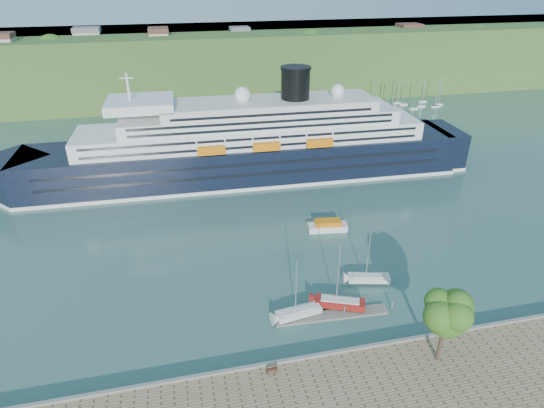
{
  "coord_description": "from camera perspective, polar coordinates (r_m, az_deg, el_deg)",
  "views": [
    {
      "loc": [
        -18.23,
        -40.75,
        45.97
      ],
      "look_at": [
        -2.27,
        30.0,
        7.7
      ],
      "focal_mm": 30.0,
      "sensor_mm": 36.0,
      "label": 1
    }
  ],
  "objects": [
    {
      "name": "cruise_ship",
      "position": [
        106.85,
        -3.62,
        9.79
      ],
      "size": [
        116.25,
        20.14,
        26.01
      ],
      "primitive_type": null,
      "rotation": [
        0.0,
        0.0,
        -0.03
      ],
      "color": "black",
      "rests_on": "ground"
    },
    {
      "name": "ground",
      "position": [
        64.08,
        8.34,
        -18.4
      ],
      "size": [
        400.0,
        400.0,
        0.0
      ],
      "primitive_type": "plane",
      "color": "#325953",
      "rests_on": "ground"
    },
    {
      "name": "promenade_tree",
      "position": [
        61.49,
        20.85,
        -13.97
      ],
      "size": [
        7.02,
        7.02,
        11.63
      ],
      "primitive_type": null,
      "color": "#305A17",
      "rests_on": "promenade"
    },
    {
      "name": "sailboat_white_far",
      "position": [
        74.05,
        12.34,
        -6.72
      ],
      "size": [
        7.68,
        3.71,
        9.56
      ],
      "primitive_type": null,
      "rotation": [
        0.0,
        0.0,
        -0.23
      ],
      "color": "silver",
      "rests_on": "ground"
    },
    {
      "name": "park_bench",
      "position": [
        60.03,
        -0.07,
        -20.02
      ],
      "size": [
        1.56,
        0.84,
        0.95
      ],
      "primitive_type": null,
      "rotation": [
        0.0,
        0.0,
        0.16
      ],
      "color": "#452213",
      "rests_on": "promenade"
    },
    {
      "name": "sailboat_white_near",
      "position": [
        65.9,
        3.45,
        -10.85
      ],
      "size": [
        7.74,
        3.21,
        9.69
      ],
      "primitive_type": null,
      "rotation": [
        0.0,
        0.0,
        0.15
      ],
      "color": "silver",
      "rests_on": "ground"
    },
    {
      "name": "far_hillside",
      "position": [
        189.71,
        -7.32,
        17.29
      ],
      "size": [
        400.0,
        50.0,
        24.0
      ],
      "primitive_type": "cube",
      "color": "#2C4F1F",
      "rests_on": "ground"
    },
    {
      "name": "quay_coping",
      "position": [
        63.13,
        8.48,
        -17.81
      ],
      "size": [
        220.0,
        0.5,
        0.3
      ],
      "primitive_type": "cube",
      "color": "slate",
      "rests_on": "promenade"
    },
    {
      "name": "tender_launch",
      "position": [
        89.14,
        7.01,
        -2.66
      ],
      "size": [
        8.02,
        3.61,
        2.14
      ],
      "primitive_type": null,
      "rotation": [
        0.0,
        0.0,
        -0.13
      ],
      "color": "orange",
      "rests_on": "ground"
    },
    {
      "name": "sailboat_red",
      "position": [
        67.83,
        8.75,
        -9.42
      ],
      "size": [
        8.45,
        5.14,
        10.58
      ],
      "primitive_type": null,
      "rotation": [
        0.0,
        0.0,
        -0.38
      ],
      "color": "maroon",
      "rests_on": "ground"
    },
    {
      "name": "floating_pontoon",
      "position": [
        69.53,
        7.49,
        -13.66
      ],
      "size": [
        17.0,
        2.95,
        0.38
      ],
      "primitive_type": null,
      "rotation": [
        0.0,
        0.0,
        -0.05
      ],
      "color": "gray",
      "rests_on": "ground"
    }
  ]
}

